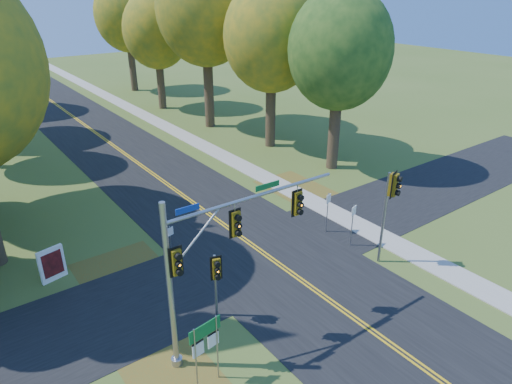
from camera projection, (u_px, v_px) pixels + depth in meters
ground at (290, 272)px, 22.03m from camera, size 160.00×160.00×0.00m
road_main at (290, 272)px, 22.03m from camera, size 8.00×160.00×0.02m
road_cross at (265, 254)px, 23.49m from camera, size 60.00×6.00×0.02m
centerline_left at (288, 273)px, 21.97m from camera, size 0.10×160.00×0.01m
centerline_right at (291, 271)px, 22.08m from camera, size 0.10×160.00×0.01m
sidewalk_east at (375, 234)px, 25.36m from camera, size 1.60×160.00×0.06m
leaf_patch_w_near at (129, 280)px, 21.45m from camera, size 4.00×6.00×0.00m
leaf_patch_e at (310, 195)px, 30.09m from camera, size 3.50×8.00×0.00m
tree_e_a at (340, 51)px, 31.13m from camera, size 7.20×7.20×12.73m
tree_e_b at (272, 37)px, 35.63m from camera, size 7.60×7.60×13.33m
tree_e_c at (206, 9)px, 40.25m from camera, size 8.80×8.80×15.79m
tree_e_d at (157, 30)px, 47.64m from camera, size 7.00×7.00×12.32m
tree_e_e at (127, 15)px, 55.73m from camera, size 7.80×7.80×13.74m
traffic_mast at (216, 250)px, 15.88m from camera, size 7.28×0.66×6.60m
east_signal_pole at (391, 195)px, 21.25m from camera, size 0.55×0.66×4.91m
ped_signal_pole at (216, 273)px, 18.08m from camera, size 0.47×0.56×3.05m
route_sign_cluster at (206, 341)px, 15.09m from camera, size 1.27×0.22×2.73m
info_kiosk at (52, 264)px, 21.17m from camera, size 1.22×0.43×1.68m
reg_sign_e_north at (328, 206)px, 24.95m from camera, size 0.45×0.17×2.39m
reg_sign_e_south at (353, 218)px, 23.61m from camera, size 0.45×0.17×2.40m
reg_sign_w at (171, 238)px, 22.16m from camera, size 0.39×0.14×2.09m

